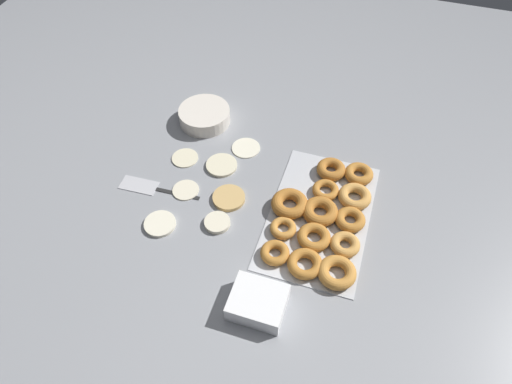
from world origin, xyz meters
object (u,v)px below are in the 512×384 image
Objects in this scene: pancake_1 at (186,190)px; donut_tray at (323,217)px; pancake_2 at (222,165)px; pancake_4 at (185,158)px; container_stack at (258,302)px; pancake_0 at (216,222)px; pancake_6 at (228,198)px; pancake_3 at (160,224)px; spatula at (147,187)px; batter_bowl at (205,116)px; pancake_5 at (246,148)px.

pancake_1 is 0.17× the size of donut_tray.
pancake_2 is 1.16× the size of pancake_4.
pancake_4 is 0.53m from donut_tray.
pancake_2 is at bearing 31.18° from container_stack.
pancake_0 is at bearing -163.53° from pancake_2.
pancake_6 is 0.31m from donut_tray.
pancake_3 is at bearing -171.90° from pancake_4.
pancake_1 is 0.47m from container_stack.
container_stack is at bearing -137.72° from pancake_4.
donut_tray reaches higher than pancake_1.
pancake_3 reaches higher than pancake_4.
pancake_2 reaches higher than spatula.
batter_bowl is at bearing 58.64° from donut_tray.
pancake_1 is 0.28m from pancake_5.
pancake_3 is at bearing 134.61° from pancake_6.
pancake_6 reaches higher than spatula.
pancake_1 is at bearing 93.79° from pancake_6.
pancake_1 is 0.86× the size of pancake_5.
pancake_2 is 0.53m from container_stack.
pancake_1 is 0.89× the size of pancake_3.
pancake_5 is 0.37m from spatula.
container_stack is at bearing -114.28° from pancake_3.
pancake_0 is 0.48m from batter_bowl.
donut_tray reaches higher than pancake_5.
pancake_4 is 0.17m from spatula.
batter_bowl is at bearing 11.17° from pancake_1.
spatula is at bearing 58.49° from container_stack.
pancake_4 is 0.48× the size of batter_bowl.
container_stack is (-0.33, -0.21, 0.02)m from pancake_6.
pancake_1 and pancake_2 have the same top height.
container_stack reaches higher than batter_bowl.
pancake_4 is 0.22m from pancake_5.
pancake_4 is 0.24m from pancake_6.
batter_bowl reaches higher than spatula.
pancake_2 is 0.39× the size of spatula.
donut_tray is 0.61m from batter_bowl.
donut_tray is at bearing -87.67° from pancake_1.
pancake_4 is 0.62× the size of container_stack.
container_stack is 0.53× the size of spatula.
pancake_4 is 0.18× the size of donut_tray.
donut_tray is at bearing -178.03° from spatula.
pancake_0 is 0.43× the size of batter_bowl.
pancake_4 is at bearing 121.02° from pancake_5.
pancake_5 is at bearing -58.98° from pancake_4.
donut_tray is 3.43× the size of container_stack.
spatula is at bearing 157.58° from pancake_4.
pancake_0 is 0.76× the size of pancake_2.
batter_bowl is 0.69× the size of spatula.
spatula is (0.13, 0.11, -0.00)m from pancake_3.
pancake_3 is at bearing 127.90° from spatula.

